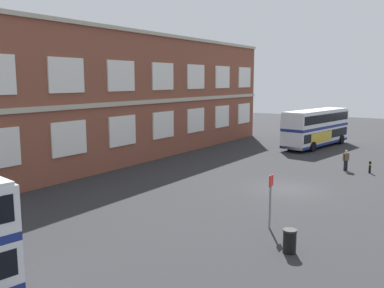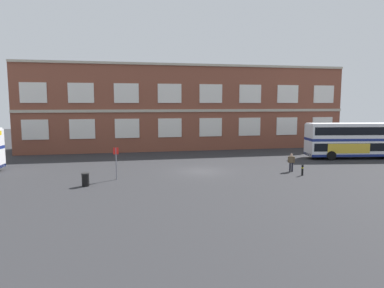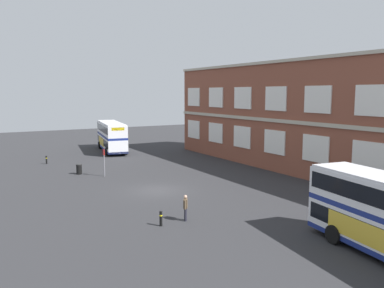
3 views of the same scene
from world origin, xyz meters
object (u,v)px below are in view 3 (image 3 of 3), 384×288
at_px(bus_stand_flag, 104,160).
at_px(safety_bollard_west, 46,160).
at_px(waiting_passenger, 185,207).
at_px(station_litter_bin, 79,169).
at_px(double_decker_near, 112,136).
at_px(safety_bollard_east, 161,218).

height_order(bus_stand_flag, safety_bollard_west, bus_stand_flag).
relative_size(waiting_passenger, station_litter_bin, 1.65).
height_order(station_litter_bin, safety_bollard_west, station_litter_bin).
bearing_deg(bus_stand_flag, waiting_passenger, 1.03).
bearing_deg(bus_stand_flag, double_decker_near, 158.91).
height_order(double_decker_near, safety_bollard_east, double_decker_near).
relative_size(waiting_passenger, safety_bollard_west, 1.79).
bearing_deg(double_decker_near, safety_bollard_east, -13.53).
xyz_separation_m(bus_stand_flag, station_litter_bin, (-2.30, -1.90, -1.12)).
xyz_separation_m(waiting_passenger, station_litter_bin, (-18.26, -2.19, -0.41)).
xyz_separation_m(station_litter_bin, safety_bollard_west, (-7.76, -1.79, -0.03)).
xyz_separation_m(double_decker_near, safety_bollard_west, (6.04, -9.90, -1.66)).
bearing_deg(bus_stand_flag, station_litter_bin, -140.50).
relative_size(double_decker_near, bus_stand_flag, 4.18).
relative_size(bus_stand_flag, safety_bollard_east, 2.84).
bearing_deg(bus_stand_flag, safety_bollard_east, -5.46).
xyz_separation_m(double_decker_near, station_litter_bin, (13.80, -8.11, -1.63)).
bearing_deg(double_decker_near, station_litter_bin, -30.44).
bearing_deg(waiting_passenger, bus_stand_flag, -178.97).
relative_size(waiting_passenger, safety_bollard_east, 1.79).
distance_m(waiting_passenger, safety_bollard_west, 26.32).
xyz_separation_m(station_litter_bin, safety_bollard_east, (18.40, 0.36, -0.03)).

